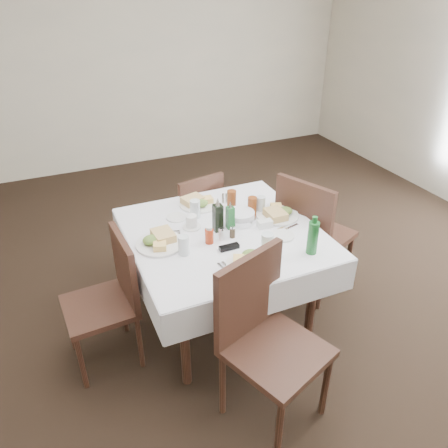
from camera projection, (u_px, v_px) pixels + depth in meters
name	position (u px, v px, depth m)	size (l,w,h in m)	color
ground_plane	(248.00, 330.00, 3.18)	(7.00, 7.00, 0.00)	black
room_shell	(256.00, 93.00, 2.32)	(6.04, 7.04, 2.80)	beige
dining_table	(224.00, 242.00, 2.96)	(1.25, 1.25, 0.76)	black
chair_north	(196.00, 214.00, 3.68)	(0.48, 0.48, 0.86)	black
chair_south	(264.00, 331.00, 2.37)	(0.62, 0.62, 1.02)	black
chair_east	(310.00, 230.00, 3.30)	(0.63, 0.63, 1.01)	black
chair_west	(111.00, 293.00, 2.75)	(0.45, 0.45, 0.90)	black
meal_north	(198.00, 202.00, 3.23)	(0.29, 0.29, 0.06)	white
meal_south	(252.00, 261.00, 2.58)	(0.30, 0.30, 0.06)	white
meal_east	(278.00, 214.00, 3.08)	(0.30, 0.30, 0.07)	white
meal_west	(159.00, 241.00, 2.77)	(0.31, 0.31, 0.07)	white
side_plate_a	(177.00, 217.00, 3.07)	(0.14, 0.14, 0.01)	white
side_plate_b	(282.00, 236.00, 2.86)	(0.16, 0.16, 0.01)	white
water_n	(195.00, 209.00, 3.05)	(0.07, 0.07, 0.13)	silver
water_s	(267.00, 244.00, 2.66)	(0.07, 0.07, 0.14)	silver
water_e	(261.00, 204.00, 3.13)	(0.06, 0.06, 0.12)	silver
water_w	(184.00, 245.00, 2.66)	(0.07, 0.07, 0.13)	silver
iced_tea_a	(232.00, 200.00, 3.17)	(0.07, 0.07, 0.14)	brown
iced_tea_b	(252.00, 206.00, 3.09)	(0.06, 0.06, 0.13)	brown
bread_basket	(241.00, 217.00, 3.02)	(0.22, 0.22, 0.07)	silver
oil_cruet_dark	(218.00, 217.00, 2.88)	(0.06, 0.06, 0.24)	black
oil_cruet_green	(230.00, 217.00, 2.92)	(0.05, 0.05, 0.20)	#1D642A
ketchup_bottle	(209.00, 235.00, 2.77)	(0.05, 0.05, 0.12)	#AB3112
salt_shaker	(222.00, 234.00, 2.81)	(0.04, 0.04, 0.09)	white
pepper_shaker	(232.00, 232.00, 2.84)	(0.04, 0.04, 0.08)	#403120
coffee_mug	(192.00, 222.00, 2.94)	(0.12, 0.12, 0.09)	white
sunglasses	(229.00, 247.00, 2.73)	(0.13, 0.04, 0.03)	black
green_bottle	(313.00, 237.00, 2.64)	(0.07, 0.07, 0.25)	#1D642A
sugar_caddy	(265.00, 224.00, 2.96)	(0.10, 0.06, 0.05)	white
cutlery_n	(225.00, 198.00, 3.33)	(0.10, 0.17, 0.01)	silver
cutlery_s	(228.00, 270.00, 2.53)	(0.07, 0.19, 0.01)	silver
cutlery_e	(286.00, 228.00, 2.95)	(0.20, 0.09, 0.01)	silver
cutlery_w	(165.00, 234.00, 2.88)	(0.21, 0.09, 0.01)	silver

